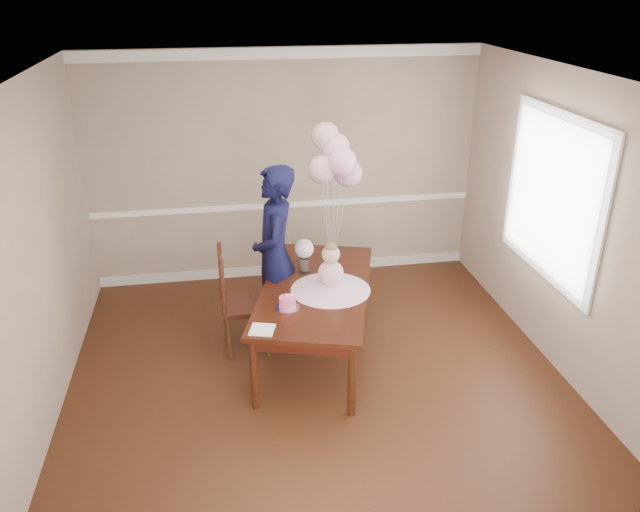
# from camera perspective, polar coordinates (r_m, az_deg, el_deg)

# --- Properties ---
(floor) EXTENTS (4.50, 5.00, 0.00)m
(floor) POSITION_cam_1_polar(r_m,az_deg,el_deg) (5.68, 0.21, -12.46)
(floor) COLOR black
(floor) RESTS_ON ground
(ceiling) EXTENTS (4.50, 5.00, 0.02)m
(ceiling) POSITION_cam_1_polar(r_m,az_deg,el_deg) (4.60, 0.26, 15.55)
(ceiling) COLOR silver
(ceiling) RESTS_ON wall_back
(wall_back) EXTENTS (4.50, 0.02, 2.70)m
(wall_back) POSITION_cam_1_polar(r_m,az_deg,el_deg) (7.32, -3.18, 8.02)
(wall_back) COLOR gray
(wall_back) RESTS_ON floor
(wall_front) EXTENTS (4.50, 0.02, 2.70)m
(wall_front) POSITION_cam_1_polar(r_m,az_deg,el_deg) (2.96, 9.15, -20.01)
(wall_front) COLOR gray
(wall_front) RESTS_ON floor
(wall_left) EXTENTS (0.02, 5.00, 2.70)m
(wall_left) POSITION_cam_1_polar(r_m,az_deg,el_deg) (5.14, -25.32, -1.70)
(wall_left) COLOR gray
(wall_left) RESTS_ON floor
(wall_right) EXTENTS (0.02, 5.00, 2.70)m
(wall_right) POSITION_cam_1_polar(r_m,az_deg,el_deg) (5.79, 22.75, 1.59)
(wall_right) COLOR gray
(wall_right) RESTS_ON floor
(chair_rail_trim) EXTENTS (4.50, 0.02, 0.07)m
(chair_rail_trim) POSITION_cam_1_polar(r_m,az_deg,el_deg) (7.45, -3.09, 4.68)
(chair_rail_trim) COLOR white
(chair_rail_trim) RESTS_ON wall_back
(crown_molding) EXTENTS (4.50, 0.02, 0.12)m
(crown_molding) POSITION_cam_1_polar(r_m,az_deg,el_deg) (7.06, -3.42, 18.02)
(crown_molding) COLOR white
(crown_molding) RESTS_ON wall_back
(baseboard_trim) EXTENTS (4.50, 0.02, 0.12)m
(baseboard_trim) POSITION_cam_1_polar(r_m,az_deg,el_deg) (7.77, -2.95, -1.16)
(baseboard_trim) COLOR silver
(baseboard_trim) RESTS_ON floor
(window_frame) EXTENTS (0.02, 1.66, 1.56)m
(window_frame) POSITION_cam_1_polar(r_m,az_deg,el_deg) (6.11, 20.51, 5.12)
(window_frame) COLOR white
(window_frame) RESTS_ON wall_right
(window_blinds) EXTENTS (0.01, 1.50, 1.40)m
(window_blinds) POSITION_cam_1_polar(r_m,az_deg,el_deg) (6.10, 20.36, 5.12)
(window_blinds) COLOR white
(window_blinds) RESTS_ON wall_right
(dining_table_top) EXTENTS (1.49, 2.15, 0.05)m
(dining_table_top) POSITION_cam_1_polar(r_m,az_deg,el_deg) (5.86, -0.41, -3.02)
(dining_table_top) COLOR black
(dining_table_top) RESTS_ON table_leg_fl
(table_apron) EXTENTS (1.36, 2.03, 0.10)m
(table_apron) POSITION_cam_1_polar(r_m,az_deg,el_deg) (5.90, -0.41, -3.65)
(table_apron) COLOR black
(table_apron) RESTS_ON table_leg_fl
(table_leg_fl) EXTENTS (0.08, 0.08, 0.68)m
(table_leg_fl) POSITION_cam_1_polar(r_m,az_deg,el_deg) (5.36, -6.02, -10.67)
(table_leg_fl) COLOR black
(table_leg_fl) RESTS_ON floor
(table_leg_fr) EXTENTS (0.08, 0.08, 0.68)m
(table_leg_fr) POSITION_cam_1_polar(r_m,az_deg,el_deg) (5.26, 2.93, -11.30)
(table_leg_fr) COLOR black
(table_leg_fr) RESTS_ON floor
(table_leg_bl) EXTENTS (0.08, 0.08, 0.68)m
(table_leg_bl) POSITION_cam_1_polar(r_m,az_deg,el_deg) (6.88, -2.89, -2.12)
(table_leg_bl) COLOR black
(table_leg_bl) RESTS_ON floor
(table_leg_br) EXTENTS (0.08, 0.08, 0.68)m
(table_leg_br) POSITION_cam_1_polar(r_m,az_deg,el_deg) (6.80, 3.95, -2.47)
(table_leg_br) COLOR black
(table_leg_br) RESTS_ON floor
(baby_skirt) EXTENTS (0.92, 0.92, 0.10)m
(baby_skirt) POSITION_cam_1_polar(r_m,az_deg,el_deg) (5.77, 0.98, -2.67)
(baby_skirt) COLOR #E5A8CA
(baby_skirt) RESTS_ON dining_table_top
(baby_torso) EXTENTS (0.23, 0.23, 0.23)m
(baby_torso) POSITION_cam_1_polar(r_m,az_deg,el_deg) (5.72, 0.99, -1.54)
(baby_torso) COLOR #E993C5
(baby_torso) RESTS_ON baby_skirt
(baby_head) EXTENTS (0.17, 0.17, 0.17)m
(baby_head) POSITION_cam_1_polar(r_m,az_deg,el_deg) (5.64, 1.00, 0.16)
(baby_head) COLOR #D9AE96
(baby_head) RESTS_ON baby_torso
(baby_hair) EXTENTS (0.12, 0.12, 0.12)m
(baby_hair) POSITION_cam_1_polar(r_m,az_deg,el_deg) (5.61, 1.00, 0.71)
(baby_hair) COLOR brown
(baby_hair) RESTS_ON baby_head
(cake_platter) EXTENTS (0.27, 0.27, 0.01)m
(cake_platter) POSITION_cam_1_polar(r_m,az_deg,el_deg) (5.49, -3.00, -4.74)
(cake_platter) COLOR #B7B7BB
(cake_platter) RESTS_ON dining_table_top
(birthday_cake) EXTENTS (0.18, 0.18, 0.10)m
(birthday_cake) POSITION_cam_1_polar(r_m,az_deg,el_deg) (5.47, -3.01, -4.26)
(birthday_cake) COLOR #F14C94
(birthday_cake) RESTS_ON cake_platter
(cake_flower_a) EXTENTS (0.03, 0.03, 0.03)m
(cake_flower_a) POSITION_cam_1_polar(r_m,az_deg,el_deg) (5.44, -3.02, -3.67)
(cake_flower_a) COLOR white
(cake_flower_a) RESTS_ON birthday_cake
(cake_flower_b) EXTENTS (0.03, 0.03, 0.03)m
(cake_flower_b) POSITION_cam_1_polar(r_m,az_deg,el_deg) (5.45, -2.68, -3.59)
(cake_flower_b) COLOR white
(cake_flower_b) RESTS_ON birthday_cake
(rose_vase_near) EXTENTS (0.12, 0.12, 0.16)m
(rose_vase_near) POSITION_cam_1_polar(r_m,az_deg,el_deg) (6.10, -1.45, -0.83)
(rose_vase_near) COLOR silver
(rose_vase_near) RESTS_ON dining_table_top
(roses_near) EXTENTS (0.19, 0.19, 0.19)m
(roses_near) POSITION_cam_1_polar(r_m,az_deg,el_deg) (6.02, -1.46, 0.69)
(roses_near) COLOR beige
(roses_near) RESTS_ON rose_vase_near
(napkin) EXTENTS (0.24, 0.24, 0.01)m
(napkin) POSITION_cam_1_polar(r_m,az_deg,el_deg) (5.18, -5.31, -6.72)
(napkin) COLOR white
(napkin) RESTS_ON dining_table_top
(balloon_weight) EXTENTS (0.05, 0.05, 0.02)m
(balloon_weight) POSITION_cam_1_polar(r_m,az_deg,el_deg) (6.32, 1.06, -0.56)
(balloon_weight) COLOR silver
(balloon_weight) RESTS_ON dining_table_top
(balloon_a) EXTENTS (0.27, 0.27, 0.27)m
(balloon_a) POSITION_cam_1_polar(r_m,az_deg,el_deg) (5.98, 0.19, 7.91)
(balloon_a) COLOR #F5ADBC
(balloon_a) RESTS_ON balloon_ribbon_a
(balloon_b) EXTENTS (0.27, 0.27, 0.27)m
(balloon_b) POSITION_cam_1_polar(r_m,az_deg,el_deg) (5.89, 2.05, 8.62)
(balloon_b) COLOR #FFB4D9
(balloon_b) RESTS_ON balloon_ribbon_b
(balloon_c) EXTENTS (0.27, 0.27, 0.27)m
(balloon_c) POSITION_cam_1_polar(r_m,az_deg,el_deg) (6.01, 1.42, 9.92)
(balloon_c) COLOR #FAB1CE
(balloon_c) RESTS_ON balloon_ribbon_c
(balloon_d) EXTENTS (0.27, 0.27, 0.27)m
(balloon_d) POSITION_cam_1_polar(r_m,az_deg,el_deg) (6.02, 0.51, 10.90)
(balloon_d) COLOR #DF9EAF
(balloon_d) RESTS_ON balloon_ribbon_d
(balloon_e) EXTENTS (0.27, 0.27, 0.27)m
(balloon_e) POSITION_cam_1_polar(r_m,az_deg,el_deg) (6.05, 2.59, 7.59)
(balloon_e) COLOR #DA9ABC
(balloon_e) RESTS_ON balloon_ribbon_e
(balloon_ribbon_a) EXTENTS (0.09, 0.03, 0.82)m
(balloon_ribbon_a) POSITION_cam_1_polar(r_m,az_deg,el_deg) (6.16, 0.63, 2.92)
(balloon_ribbon_a) COLOR white
(balloon_ribbon_a) RESTS_ON balloon_weight
(balloon_ribbon_b) EXTENTS (0.08, 0.08, 0.91)m
(balloon_ribbon_b) POSITION_cam_1_polar(r_m,az_deg,el_deg) (6.11, 1.52, 3.23)
(balloon_ribbon_b) COLOR white
(balloon_ribbon_b) RESTS_ON balloon_weight
(balloon_ribbon_c) EXTENTS (0.05, 0.08, 1.01)m
(balloon_ribbon_c) POSITION_cam_1_polar(r_m,az_deg,el_deg) (6.17, 1.23, 3.91)
(balloon_ribbon_c) COLOR white
(balloon_ribbon_c) RESTS_ON balloon_weight
(balloon_ribbon_d) EXTENTS (0.05, 0.12, 1.11)m
(balloon_ribbon_d) POSITION_cam_1_polar(r_m,az_deg,el_deg) (6.16, 0.79, 4.39)
(balloon_ribbon_d) COLOR white
(balloon_ribbon_d) RESTS_ON balloon_weight
(balloon_ribbon_e) EXTENTS (0.15, 0.03, 0.76)m
(balloon_ribbon_e) POSITION_cam_1_polar(r_m,az_deg,el_deg) (6.20, 1.79, 2.80)
(balloon_ribbon_e) COLOR silver
(balloon_ribbon_e) RESTS_ON balloon_weight
(dining_chair_seat) EXTENTS (0.47, 0.47, 0.05)m
(dining_chair_seat) POSITION_cam_1_polar(r_m,az_deg,el_deg) (6.11, -6.81, -4.48)
(dining_chair_seat) COLOR black
(dining_chair_seat) RESTS_ON chair_leg_fl
(chair_leg_fl) EXTENTS (0.04, 0.04, 0.45)m
(chair_leg_fl) POSITION_cam_1_polar(r_m,az_deg,el_deg) (6.07, -8.33, -7.52)
(chair_leg_fl) COLOR #3E2311
(chair_leg_fl) RESTS_ON floor
(chair_leg_fr) EXTENTS (0.04, 0.04, 0.45)m
(chair_leg_fr) POSITION_cam_1_polar(r_m,az_deg,el_deg) (6.09, -4.76, -7.21)
(chair_leg_fr) COLOR #381C0F
(chair_leg_fr) RESTS_ON floor
(chair_leg_bl) EXTENTS (0.04, 0.04, 0.45)m
(chair_leg_bl) POSITION_cam_1_polar(r_m,az_deg,el_deg) (6.39, -8.54, -5.75)
(chair_leg_bl) COLOR #35170E
(chair_leg_bl) RESTS_ON floor
(chair_leg_br) EXTENTS (0.04, 0.04, 0.45)m
(chair_leg_br) POSITION_cam_1_polar(r_m,az_deg,el_deg) (6.41, -5.16, -5.46)
(chair_leg_br) COLOR #371F0F
(chair_leg_br) RESTS_ON floor
(chair_back_post_l) EXTENTS (0.04, 0.04, 0.59)m
(chair_back_post_l) POSITION_cam_1_polar(r_m,az_deg,el_deg) (5.80, -8.87, -2.90)
(chair_back_post_l) COLOR #36180E
(chair_back_post_l) RESTS_ON dining_chair_seat
(chair_back_post_r) EXTENTS (0.04, 0.04, 0.59)m
(chair_back_post_r) POSITION_cam_1_polar(r_m,az_deg,el_deg) (6.14, -9.05, -1.31)
(chair_back_post_r) COLOR #3B1810
(chair_back_post_r) RESTS_ON dining_chair_seat
(chair_slat_low) EXTENTS (0.04, 0.42, 0.05)m
(chair_slat_low) POSITION_cam_1_polar(r_m,az_deg,el_deg) (6.02, -8.89, -3.15)
(chair_slat_low) COLOR #3D1A10
(chair_slat_low) RESTS_ON dining_chair_seat
(chair_slat_mid) EXTENTS (0.04, 0.42, 0.05)m
(chair_slat_mid) POSITION_cam_1_polar(r_m,az_deg,el_deg) (5.95, -8.99, -1.72)
(chair_slat_mid) COLOR #36110E
(chair_slat_mid) RESTS_ON dining_chair_seat
(chair_slat_top) EXTENTS (0.04, 0.42, 0.05)m
(chair_slat_top) POSITION_cam_1_polar(r_m,az_deg,el_deg) (5.88, -9.09, -0.24)
(chair_slat_top) COLOR #311A0D
(chair_slat_top) RESTS_ON dining_chair_seat
(woman) EXTENTS (0.49, 0.69, 1.81)m
(woman) POSITION_cam_1_polar(r_m,az_deg,el_deg) (6.07, -4.13, -0.02)
(woman) COLOR black
(woman) RESTS_ON floor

